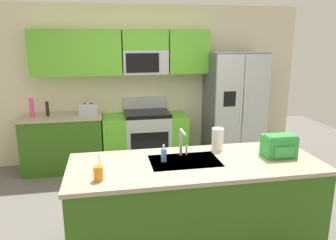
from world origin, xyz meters
TOP-DOWN VIEW (x-y plane):
  - ground_plane at (0.00, 0.00)m, footprint 9.00×9.00m
  - kitchen_wall_unit at (-0.14, 2.08)m, footprint 5.20×0.43m
  - back_counter at (-1.44, 1.80)m, footprint 1.25×0.63m
  - range_oven at (-0.13, 1.80)m, footprint 1.36×0.61m
  - refrigerator at (1.38, 1.73)m, footprint 0.90×0.76m
  - island_counter at (0.09, -0.51)m, footprint 2.45×0.95m
  - toaster at (-1.02, 1.75)m, footprint 0.28×0.16m
  - pepper_mill at (-1.64, 1.80)m, footprint 0.05×0.05m
  - bottle_pink at (-1.86, 1.76)m, footprint 0.07×0.07m
  - sink_faucet at (-0.00, -0.32)m, footprint 0.08×0.21m
  - drink_cup_orange at (-0.83, -0.76)m, footprint 0.08×0.08m
  - soap_dispenser at (-0.21, -0.44)m, footprint 0.06×0.06m
  - paper_towel_roll at (0.41, -0.21)m, footprint 0.12×0.12m
  - backpack at (0.96, -0.52)m, footprint 0.32×0.22m

SIDE VIEW (x-z plane):
  - ground_plane at x=0.00m, z-range 0.00..0.00m
  - range_oven at x=-0.13m, z-range -0.11..0.99m
  - back_counter at x=-1.44m, z-range 0.00..0.90m
  - island_counter at x=0.09m, z-range 0.00..0.90m
  - refrigerator at x=1.38m, z-range 0.00..1.85m
  - drink_cup_orange at x=-0.83m, z-range 0.84..1.09m
  - soap_dispenser at x=-0.21m, z-range 0.88..1.05m
  - toaster at x=-1.02m, z-range 0.90..1.08m
  - pepper_mill at x=-1.64m, z-range 0.90..1.12m
  - backpack at x=0.96m, z-range 0.90..1.13m
  - paper_towel_roll at x=0.41m, z-range 0.90..1.14m
  - bottle_pink at x=-1.86m, z-range 0.90..1.19m
  - sink_faucet at x=0.00m, z-range 0.93..1.21m
  - kitchen_wall_unit at x=-0.14m, z-range 0.17..2.77m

